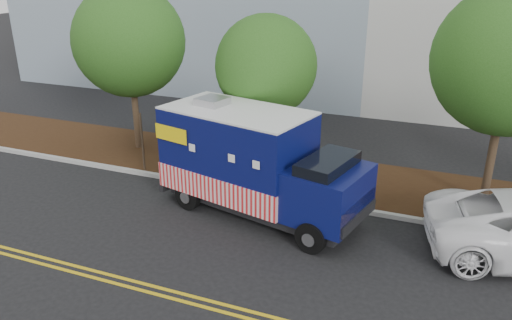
% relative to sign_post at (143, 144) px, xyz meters
% --- Properties ---
extents(ground, '(120.00, 120.00, 0.00)m').
position_rel_sign_post_xyz_m(ground, '(4.27, -1.57, -1.20)').
color(ground, black).
rests_on(ground, ground).
extents(curb, '(120.00, 0.18, 0.15)m').
position_rel_sign_post_xyz_m(curb, '(4.27, -0.17, -1.12)').
color(curb, '#9E9E99').
rests_on(curb, ground).
extents(mulch_strip, '(120.00, 4.00, 0.15)m').
position_rel_sign_post_xyz_m(mulch_strip, '(4.27, 1.93, -1.12)').
color(mulch_strip, black).
rests_on(mulch_strip, ground).
extents(centerline_near, '(120.00, 0.10, 0.01)m').
position_rel_sign_post_xyz_m(centerline_near, '(4.27, -6.02, -1.19)').
color(centerline_near, gold).
rests_on(centerline_near, ground).
extents(centerline_far, '(120.00, 0.10, 0.01)m').
position_rel_sign_post_xyz_m(centerline_far, '(4.27, -6.27, -1.19)').
color(centerline_far, gold).
rests_on(centerline_far, ground).
extents(tree_a, '(4.43, 4.43, 6.83)m').
position_rel_sign_post_xyz_m(tree_a, '(-1.64, 2.05, 3.40)').
color(tree_a, '#38281C').
rests_on(tree_a, ground).
extents(tree_b, '(3.64, 3.64, 5.91)m').
position_rel_sign_post_xyz_m(tree_b, '(4.21, 1.86, 2.88)').
color(tree_b, '#38281C').
rests_on(tree_b, ground).
extents(tree_c, '(4.55, 4.55, 7.09)m').
position_rel_sign_post_xyz_m(tree_c, '(11.94, 1.80, 3.61)').
color(tree_c, '#38281C').
rests_on(tree_c, ground).
extents(sign_post, '(0.06, 0.06, 2.40)m').
position_rel_sign_post_xyz_m(sign_post, '(0.00, 0.00, 0.00)').
color(sign_post, '#473828').
rests_on(sign_post, ground).
extents(food_truck, '(7.07, 3.92, 3.53)m').
position_rel_sign_post_xyz_m(food_truck, '(4.98, -1.30, 0.40)').
color(food_truck, black).
rests_on(food_truck, ground).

